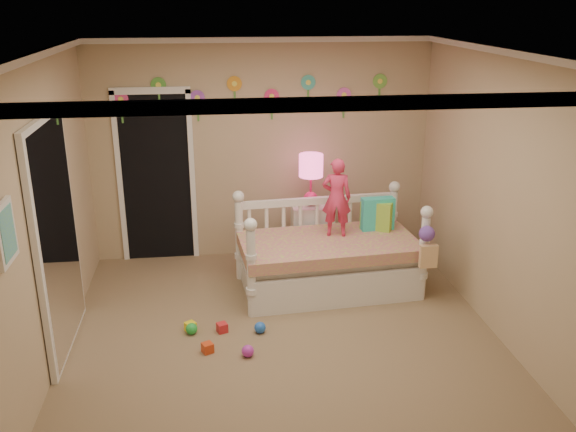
{
  "coord_description": "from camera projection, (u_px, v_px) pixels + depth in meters",
  "views": [
    {
      "loc": [
        -0.61,
        -4.9,
        3.01
      ],
      "look_at": [
        0.1,
        0.6,
        1.05
      ],
      "focal_mm": 38.57,
      "sensor_mm": 36.0,
      "label": 1
    }
  ],
  "objects": [
    {
      "name": "floor",
      "position": [
        286.0,
        346.0,
        5.66
      ],
      "size": [
        4.0,
        4.5,
        0.01
      ],
      "primitive_type": "cube",
      "color": "#7F684C",
      "rests_on": "ground"
    },
    {
      "name": "child",
      "position": [
        337.0,
        197.0,
        6.58
      ],
      "size": [
        0.35,
        0.27,
        0.86
      ],
      "primitive_type": "imported",
      "rotation": [
        0.0,
        0.0,
        2.93
      ],
      "color": "#E4335F",
      "rests_on": "daybed"
    },
    {
      "name": "crown_molding",
      "position": [
        285.0,
        58.0,
        4.8
      ],
      "size": [
        4.0,
        4.5,
        0.06
      ],
      "primitive_type": null,
      "color": "white",
      "rests_on": "ceiling"
    },
    {
      "name": "pillow_turquoise",
      "position": [
        377.0,
        214.0,
        6.83
      ],
      "size": [
        0.37,
        0.15,
        0.36
      ],
      "primitive_type": "cube",
      "rotation": [
        0.0,
        0.0,
        0.06
      ],
      "color": "#27C5BD",
      "rests_on": "daybed"
    },
    {
      "name": "hanging_bag",
      "position": [
        426.0,
        248.0,
        6.22
      ],
      "size": [
        0.2,
        0.16,
        0.36
      ],
      "primitive_type": null,
      "color": "beige",
      "rests_on": "daybed"
    },
    {
      "name": "nightstand",
      "position": [
        310.0,
        234.0,
        7.34
      ],
      "size": [
        0.44,
        0.34,
        0.72
      ],
      "primitive_type": "cube",
      "rotation": [
        0.0,
        0.0,
        -0.03
      ],
      "color": "white",
      "rests_on": "floor"
    },
    {
      "name": "flower_decals",
      "position": [
        253.0,
        97.0,
        7.09
      ],
      "size": [
        3.4,
        0.02,
        0.5
      ],
      "primitive_type": null,
      "color": "#B2668C",
      "rests_on": "back_wall"
    },
    {
      "name": "mirror_closet",
      "position": [
        57.0,
        238.0,
        5.35
      ],
      "size": [
        0.07,
        1.3,
        2.1
      ],
      "primitive_type": "cube",
      "color": "white",
      "rests_on": "left_wall"
    },
    {
      "name": "pillow_lime",
      "position": [
        376.0,
        216.0,
        6.83
      ],
      "size": [
        0.35,
        0.28,
        0.32
      ],
      "primitive_type": "cube",
      "rotation": [
        0.0,
        0.0,
        -0.54
      ],
      "color": "#97D13F",
      "rests_on": "daybed"
    },
    {
      "name": "closet_doorway",
      "position": [
        156.0,
        176.0,
        7.25
      ],
      "size": [
        0.9,
        0.04,
        2.07
      ],
      "primitive_type": "cube",
      "color": "black",
      "rests_on": "back_wall"
    },
    {
      "name": "toy_scatter",
      "position": [
        232.0,
        338.0,
        5.68
      ],
      "size": [
        0.93,
        1.38,
        0.11
      ],
      "primitive_type": null,
      "rotation": [
        0.0,
        0.0,
        0.1
      ],
      "color": "#996666",
      "rests_on": "floor"
    },
    {
      "name": "ceiling",
      "position": [
        285.0,
        54.0,
        4.79
      ],
      "size": [
        4.0,
        4.5,
        0.01
      ],
      "primitive_type": "cube",
      "color": "white",
      "rests_on": "floor"
    },
    {
      "name": "left_wall",
      "position": [
        40.0,
        223.0,
        4.98
      ],
      "size": [
        0.01,
        4.5,
        2.6
      ],
      "primitive_type": "cube",
      "color": "tan",
      "rests_on": "floor"
    },
    {
      "name": "daybed",
      "position": [
        328.0,
        244.0,
        6.62
      ],
      "size": [
        1.98,
        1.17,
        1.03
      ],
      "primitive_type": null,
      "rotation": [
        0.0,
        0.0,
        0.08
      ],
      "color": "white",
      "rests_on": "floor"
    },
    {
      "name": "table_lamp",
      "position": [
        311.0,
        172.0,
        7.08
      ],
      "size": [
        0.28,
        0.28,
        0.61
      ],
      "color": "#D71C5B",
      "rests_on": "nightstand"
    },
    {
      "name": "right_wall",
      "position": [
        509.0,
        203.0,
        5.47
      ],
      "size": [
        0.01,
        4.5,
        2.6
      ],
      "primitive_type": "cube",
      "color": "tan",
      "rests_on": "floor"
    },
    {
      "name": "wall_picture",
      "position": [
        5.0,
        233.0,
        4.06
      ],
      "size": [
        0.05,
        0.34,
        0.42
      ],
      "primitive_type": "cube",
      "color": "white",
      "rests_on": "left_wall"
    },
    {
      "name": "back_wall",
      "position": [
        262.0,
        151.0,
        7.33
      ],
      "size": [
        4.0,
        0.01,
        2.6
      ],
      "primitive_type": "cube",
      "color": "tan",
      "rests_on": "floor"
    }
  ]
}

